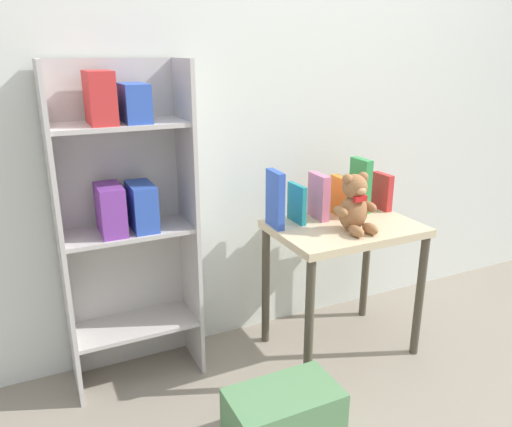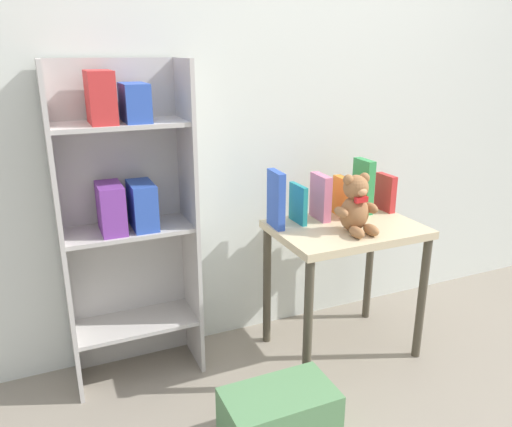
% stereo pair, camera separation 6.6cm
% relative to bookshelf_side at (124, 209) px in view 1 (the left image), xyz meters
% --- Properties ---
extents(wall_back, '(4.80, 0.06, 2.50)m').
position_rel_bookshelf_side_xyz_m(wall_back, '(0.79, 0.15, 0.46)').
color(wall_back, silver).
rests_on(wall_back, ground_plane).
extents(bookshelf_side, '(0.56, 0.27, 1.40)m').
position_rel_bookshelf_side_xyz_m(bookshelf_side, '(0.00, 0.00, 0.00)').
color(bookshelf_side, '#BCB7B2').
rests_on(bookshelf_side, ground_plane).
extents(display_table, '(0.68, 0.48, 0.66)m').
position_rel_bookshelf_side_xyz_m(display_table, '(0.96, -0.25, -0.24)').
color(display_table, beige).
rests_on(display_table, ground_plane).
extents(teddy_bear, '(0.20, 0.18, 0.26)m').
position_rel_bookshelf_side_xyz_m(teddy_bear, '(0.95, -0.33, -0.02)').
color(teddy_bear, '#99663D').
rests_on(teddy_bear, display_table).
extents(book_standing_blue, '(0.04, 0.14, 0.26)m').
position_rel_bookshelf_side_xyz_m(book_standing_blue, '(0.65, -0.13, -0.00)').
color(book_standing_blue, '#2D51B7').
rests_on(book_standing_blue, display_table).
extents(book_standing_teal, '(0.02, 0.14, 0.18)m').
position_rel_bookshelf_side_xyz_m(book_standing_teal, '(0.78, -0.12, -0.04)').
color(book_standing_teal, teal).
rests_on(book_standing_teal, display_table).
extents(book_standing_pink, '(0.05, 0.15, 0.22)m').
position_rel_bookshelf_side_xyz_m(book_standing_pink, '(0.90, -0.11, -0.03)').
color(book_standing_pink, '#D17093').
rests_on(book_standing_pink, display_table).
extents(book_standing_orange, '(0.05, 0.15, 0.19)m').
position_rel_bookshelf_side_xyz_m(book_standing_orange, '(1.02, -0.12, -0.04)').
color(book_standing_orange, orange).
rests_on(book_standing_orange, display_table).
extents(book_standing_green, '(0.04, 0.13, 0.27)m').
position_rel_bookshelf_side_xyz_m(book_standing_green, '(1.15, -0.10, -0.00)').
color(book_standing_green, '#33934C').
rests_on(book_standing_green, display_table).
extents(book_standing_red, '(0.04, 0.13, 0.19)m').
position_rel_bookshelf_side_xyz_m(book_standing_red, '(1.27, -0.13, -0.04)').
color(book_standing_red, red).
rests_on(book_standing_red, display_table).
extents(storage_bin, '(0.42, 0.24, 0.24)m').
position_rel_bookshelf_side_xyz_m(storage_bin, '(0.39, -0.71, -0.67)').
color(storage_bin, '#568956').
rests_on(storage_bin, ground_plane).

